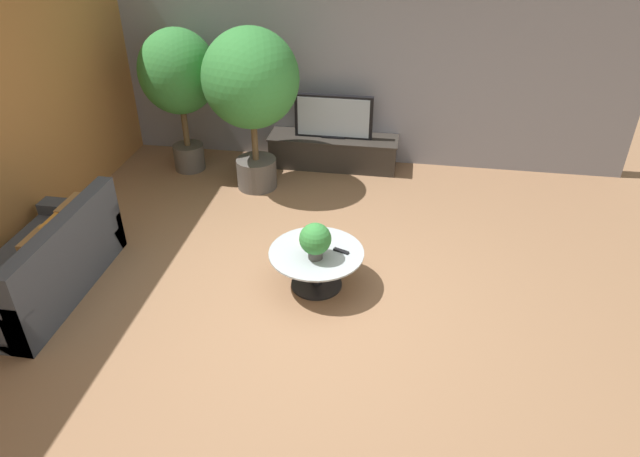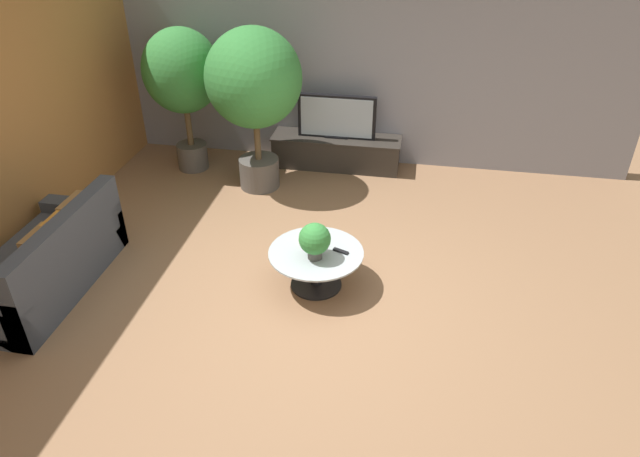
{
  "view_description": "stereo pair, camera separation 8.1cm",
  "coord_description": "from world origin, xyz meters",
  "px_view_note": "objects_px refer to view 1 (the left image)",
  "views": [
    {
      "loc": [
        0.76,
        -4.31,
        3.56
      ],
      "look_at": [
        -0.0,
        0.4,
        0.55
      ],
      "focal_mm": 32.0,
      "sensor_mm": 36.0,
      "label": 1
    },
    {
      "loc": [
        0.84,
        -4.3,
        3.56
      ],
      "look_at": [
        -0.0,
        0.4,
        0.55
      ],
      "focal_mm": 32.0,
      "sensor_mm": 36.0,
      "label": 2
    }
  ],
  "objects_px": {
    "television": "(334,117)",
    "potted_palm_tall": "(178,76)",
    "potted_palm_corner": "(251,85)",
    "coffee_table": "(316,262)",
    "couch_by_wall": "(45,266)",
    "media_console": "(333,151)",
    "potted_plant_tabletop": "(315,240)"
  },
  "relations": [
    {
      "from": "potted_palm_corner",
      "to": "potted_plant_tabletop",
      "type": "distance_m",
      "value": 2.48
    },
    {
      "from": "television",
      "to": "potted_palm_tall",
      "type": "height_order",
      "value": "potted_palm_tall"
    },
    {
      "from": "potted_palm_corner",
      "to": "potted_plant_tabletop",
      "type": "xyz_separation_m",
      "value": [
        1.13,
        -2.07,
        -0.76
      ]
    },
    {
      "from": "coffee_table",
      "to": "television",
      "type": "bearing_deg",
      "value": 94.63
    },
    {
      "from": "television",
      "to": "coffee_table",
      "type": "xyz_separation_m",
      "value": [
        0.22,
        -2.74,
        -0.45
      ]
    },
    {
      "from": "media_console",
      "to": "couch_by_wall",
      "type": "relative_size",
      "value": 0.99
    },
    {
      "from": "potted_palm_tall",
      "to": "potted_palm_corner",
      "type": "relative_size",
      "value": 0.93
    },
    {
      "from": "potted_plant_tabletop",
      "to": "couch_by_wall",
      "type": "bearing_deg",
      "value": -171.09
    },
    {
      "from": "coffee_table",
      "to": "couch_by_wall",
      "type": "relative_size",
      "value": 0.52
    },
    {
      "from": "media_console",
      "to": "potted_palm_corner",
      "type": "bearing_deg",
      "value": -139.46
    },
    {
      "from": "television",
      "to": "potted_plant_tabletop",
      "type": "bearing_deg",
      "value": -85.45
    },
    {
      "from": "potted_palm_tall",
      "to": "television",
      "type": "bearing_deg",
      "value": 11.57
    },
    {
      "from": "couch_by_wall",
      "to": "coffee_table",
      "type": "bearing_deg",
      "value": 101.05
    },
    {
      "from": "potted_palm_tall",
      "to": "potted_palm_corner",
      "type": "xyz_separation_m",
      "value": [
        1.07,
        -0.37,
        0.07
      ]
    },
    {
      "from": "couch_by_wall",
      "to": "potted_plant_tabletop",
      "type": "height_order",
      "value": "couch_by_wall"
    },
    {
      "from": "couch_by_wall",
      "to": "potted_palm_tall",
      "type": "relative_size",
      "value": 0.94
    },
    {
      "from": "media_console",
      "to": "coffee_table",
      "type": "bearing_deg",
      "value": -85.37
    },
    {
      "from": "couch_by_wall",
      "to": "media_console",
      "type": "bearing_deg",
      "value": 143.85
    },
    {
      "from": "media_console",
      "to": "television",
      "type": "xyz_separation_m",
      "value": [
        0.0,
        -0.0,
        0.5
      ]
    },
    {
      "from": "television",
      "to": "potted_palm_corner",
      "type": "xyz_separation_m",
      "value": [
        -0.9,
        -0.77,
        0.65
      ]
    },
    {
      "from": "television",
      "to": "media_console",
      "type": "bearing_deg",
      "value": 90.0
    },
    {
      "from": "couch_by_wall",
      "to": "potted_palm_corner",
      "type": "xyz_separation_m",
      "value": [
        1.47,
        2.48,
        1.08
      ]
    },
    {
      "from": "potted_palm_tall",
      "to": "potted_plant_tabletop",
      "type": "height_order",
      "value": "potted_palm_tall"
    },
    {
      "from": "television",
      "to": "potted_palm_corner",
      "type": "height_order",
      "value": "potted_palm_corner"
    },
    {
      "from": "coffee_table",
      "to": "potted_palm_corner",
      "type": "distance_m",
      "value": 2.52
    },
    {
      "from": "coffee_table",
      "to": "couch_by_wall",
      "type": "distance_m",
      "value": 2.64
    },
    {
      "from": "coffee_table",
      "to": "couch_by_wall",
      "type": "height_order",
      "value": "couch_by_wall"
    },
    {
      "from": "media_console",
      "to": "television",
      "type": "height_order",
      "value": "television"
    },
    {
      "from": "potted_palm_corner",
      "to": "coffee_table",
      "type": "bearing_deg",
      "value": -60.32
    },
    {
      "from": "television",
      "to": "coffee_table",
      "type": "relative_size",
      "value": 1.13
    },
    {
      "from": "couch_by_wall",
      "to": "potted_plant_tabletop",
      "type": "distance_m",
      "value": 2.65
    },
    {
      "from": "television",
      "to": "potted_palm_tall",
      "type": "xyz_separation_m",
      "value": [
        -1.97,
        -0.4,
        0.58
      ]
    }
  ]
}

